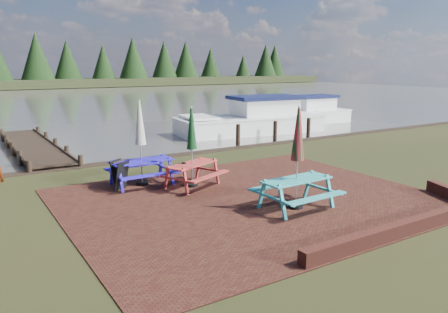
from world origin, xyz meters
TOP-DOWN VIEW (x-y plane):
  - ground at (0.00, 0.00)m, footprint 120.00×120.00m
  - paving at (0.00, 1.00)m, footprint 9.00×7.50m
  - brick_wall at (2.15, -2.42)m, footprint 6.21×1.79m
  - water at (0.00, 37.00)m, footprint 120.00×60.00m
  - picnic_table_teal at (0.50, -0.17)m, footprint 1.80×1.61m
  - picnic_table_red at (-0.69, 2.82)m, footprint 2.03×1.94m
  - picnic_table_blue at (-1.81, 3.74)m, footprint 1.74×1.55m
  - chalkboard at (-2.50, 3.59)m, footprint 0.52×0.72m
  - jetty at (-3.50, 11.28)m, footprint 1.76×9.08m
  - boat_near at (7.31, 11.01)m, footprint 8.12×3.56m
  - boat_far at (12.37, 12.38)m, footprint 6.03×2.20m

SIDE VIEW (x-z plane):
  - ground at x=0.00m, z-range 0.00..0.00m
  - water at x=0.00m, z-range -0.01..0.01m
  - paving at x=0.00m, z-range 0.00..0.02m
  - jetty at x=-3.50m, z-range -0.39..0.61m
  - brick_wall at x=2.15m, z-range 0.00..0.30m
  - boat_far at x=12.37m, z-range -0.57..1.30m
  - chalkboard at x=-2.50m, z-range 0.01..0.83m
  - boat_near at x=7.31m, z-range -0.63..1.50m
  - picnic_table_red at x=-0.69m, z-range -0.33..1.89m
  - picnic_table_blue at x=-1.81m, z-range -0.36..2.04m
  - picnic_table_teal at x=0.50m, z-range -0.36..2.05m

